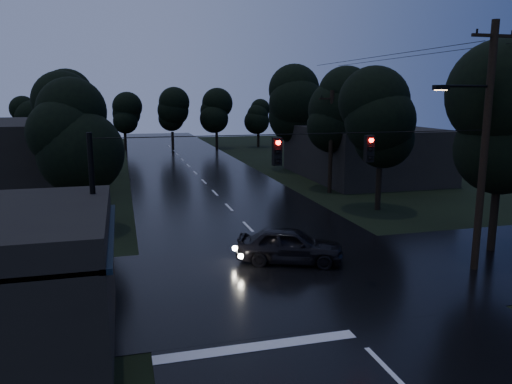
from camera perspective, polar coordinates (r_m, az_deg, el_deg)
name	(u,v)px	position (r m, az deg, el deg)	size (l,w,h in m)	color
main_road	(215,193)	(37.10, -4.72, -0.13)	(12.00, 120.00, 0.02)	black
cross_street	(297,277)	(20.27, 4.72, -9.71)	(60.00, 9.00, 0.02)	black
building_far_right	(363,152)	(45.06, 12.10, 4.48)	(10.00, 14.00, 4.40)	black
building_far_left	(31,151)	(46.65, -24.35, 4.33)	(10.00, 16.00, 5.00)	black
utility_pole_main	(483,144)	(21.91, 24.52, 5.05)	(3.50, 0.30, 10.00)	black
utility_pole_far	(331,141)	(37.06, 8.55, 5.83)	(2.00, 0.30, 7.50)	black
anchor_pole_left	(95,223)	(17.35, -17.95, -3.43)	(0.18, 0.18, 6.00)	black
span_signals	(323,149)	(18.33, 7.69, 4.91)	(15.00, 0.37, 1.12)	black
tree_corner_near	(503,122)	(25.06, 26.36, 7.22)	(4.48, 4.48, 9.44)	black
tree_left_a	(72,132)	(27.98, -20.31, 6.42)	(3.92, 3.92, 8.26)	black
tree_left_b	(73,118)	(35.97, -20.23, 7.91)	(4.20, 4.20, 8.85)	black
tree_left_c	(75,109)	(45.97, -19.97, 8.94)	(4.48, 4.48, 9.44)	black
tree_right_a	(382,120)	(31.88, 14.16, 7.93)	(4.20, 4.20, 8.85)	black
tree_right_b	(337,110)	(39.28, 9.22, 9.20)	(4.48, 4.48, 9.44)	black
tree_right_c	(300,103)	(48.77, 5.00, 10.07)	(4.76, 4.76, 10.03)	black
car	(290,245)	(21.76, 3.90, -6.06)	(1.85, 4.59, 1.56)	black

